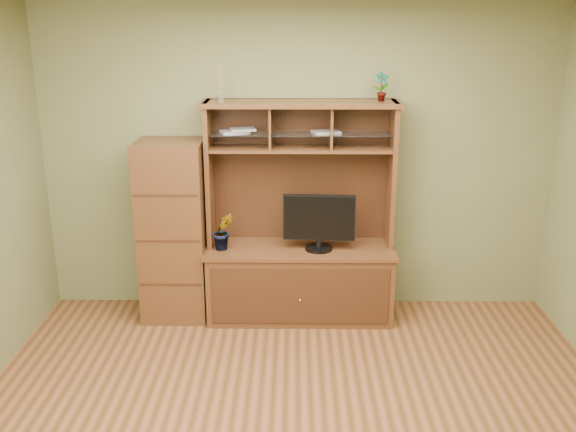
{
  "coord_description": "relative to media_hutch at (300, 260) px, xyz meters",
  "views": [
    {
      "loc": [
        -0.03,
        -3.53,
        2.6
      ],
      "look_at": [
        -0.08,
        1.2,
        1.09
      ],
      "focal_mm": 40.0,
      "sensor_mm": 36.0,
      "label": 1
    }
  ],
  "objects": [
    {
      "name": "monitor",
      "position": [
        0.16,
        -0.08,
        0.39
      ],
      "size": [
        0.62,
        0.24,
        0.49
      ],
      "rotation": [
        0.0,
        0.0,
        -0.06
      ],
      "color": "black",
      "rests_on": "media_hutch"
    },
    {
      "name": "reed_diffuser",
      "position": [
        -0.66,
        0.08,
        1.49
      ],
      "size": [
        0.06,
        0.06,
        0.28
      ],
      "color": "silver",
      "rests_on": "media_hutch"
    },
    {
      "name": "media_hutch",
      "position": [
        0.0,
        0.0,
        0.0
      ],
      "size": [
        1.66,
        0.61,
        1.9
      ],
      "color": "#412412",
      "rests_on": "room"
    },
    {
      "name": "magazines",
      "position": [
        -0.29,
        0.08,
        1.13
      ],
      "size": [
        1.03,
        0.24,
        0.04
      ],
      "color": "#A5A5AA",
      "rests_on": "media_hutch"
    },
    {
      "name": "top_plant",
      "position": [
        0.66,
        0.08,
        1.5
      ],
      "size": [
        0.14,
        0.11,
        0.24
      ],
      "primitive_type": "imported",
      "rotation": [
        0.0,
        0.0,
        0.21
      ],
      "color": "#286824",
      "rests_on": "media_hutch"
    },
    {
      "name": "orchid_plant",
      "position": [
        -0.66,
        -0.08,
        0.29
      ],
      "size": [
        0.22,
        0.19,
        0.33
      ],
      "primitive_type": "imported",
      "rotation": [
        0.0,
        0.0,
        0.31
      ],
      "color": "#25581E",
      "rests_on": "media_hutch"
    },
    {
      "name": "room",
      "position": [
        -0.02,
        -1.73,
        0.83
      ],
      "size": [
        4.54,
        4.04,
        2.74
      ],
      "color": "#513317",
      "rests_on": "ground"
    },
    {
      "name": "side_cabinet",
      "position": [
        -1.1,
        -0.0,
        0.27
      ],
      "size": [
        0.56,
        0.51,
        1.57
      ],
      "color": "#412412",
      "rests_on": "room"
    }
  ]
}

